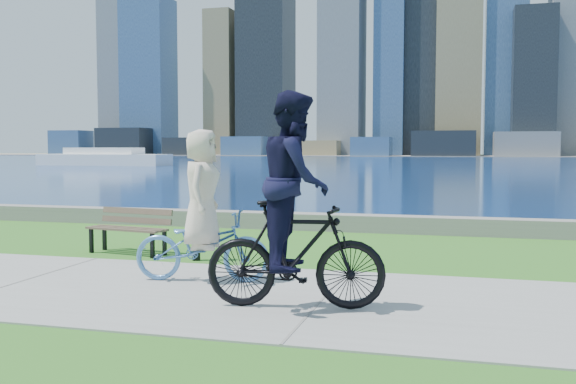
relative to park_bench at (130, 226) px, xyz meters
name	(u,v)px	position (x,y,z in m)	size (l,w,h in m)	color
ground	(322,301)	(3.78, -2.44, -0.45)	(320.00, 320.00, 0.00)	#27631A
concrete_path	(322,300)	(3.78, -2.44, -0.44)	(80.00, 3.50, 0.02)	gray
seawall	(384,224)	(3.78, 3.76, -0.28)	(90.00, 0.50, 0.35)	slate
bay_water	(447,162)	(3.78, 69.56, -0.45)	(320.00, 131.00, 0.01)	navy
far_shore	(453,155)	(3.78, 127.56, -0.39)	(320.00, 30.00, 0.12)	slate
city_skyline	(434,43)	(-0.30, 127.12, 22.78)	(178.00, 23.26, 76.00)	navy
ferry_near	(104,158)	(-28.12, 45.93, 0.27)	(12.77, 3.65, 1.73)	white
park_bench	(130,226)	(0.00, 0.00, 0.00)	(1.50, 0.74, 0.74)	black
bollard_lamp	(196,220)	(1.33, -0.35, 0.18)	(0.18, 0.18, 1.10)	black
cyclist_woman	(202,225)	(2.06, -1.85, 0.30)	(0.87, 1.85, 1.98)	#4E81BF
cyclist_man	(295,218)	(3.58, -2.89, 0.55)	(0.84, 2.00, 2.34)	black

